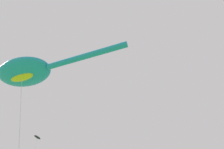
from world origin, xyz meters
The scene contains 2 objects.
big_show_kite centered at (-2.79, 16.67, 13.50)m, with size 4.00×11.07×14.16m.
small_kite_stunt_black centered at (4.10, 22.56, 12.49)m, with size 0.97×2.39×12.89m.
Camera 1 is at (-8.51, 5.15, 1.81)m, focal length 32.07 mm.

